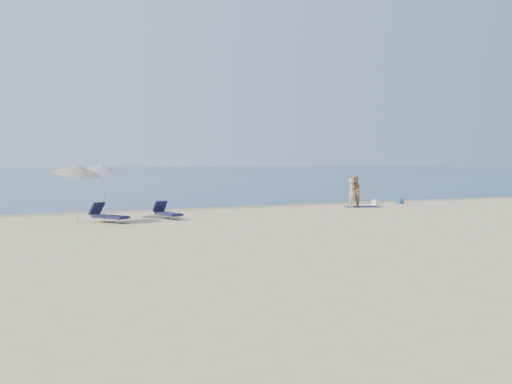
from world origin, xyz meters
TOP-DOWN VIEW (x-y plane):
  - sea at (0.00, 100.00)m, footprint 240.00×160.00m
  - wet_sand_strip at (0.00, 19.40)m, footprint 240.00×1.60m
  - person_left at (3.54, 16.55)m, footprint 0.63×0.68m
  - person_right at (3.81, 16.65)m, footprint 0.94×1.03m
  - beach_towel at (4.29, 16.61)m, footprint 2.03×1.50m
  - white_bag at (5.75, 17.45)m, footprint 0.43×0.40m
  - blue_cooler at (7.66, 17.64)m, footprint 0.49×0.41m
  - umbrella_near at (-9.88, 16.32)m, footprint 2.17×2.19m
  - umbrella_far at (-11.31, 14.46)m, footprint 2.36×2.38m
  - lounger_left at (-10.13, 14.23)m, footprint 1.43×1.93m
  - lounger_right at (-7.44, 14.71)m, footprint 0.88×1.82m

SIDE VIEW (x-z plane):
  - wet_sand_strip at x=0.00m, z-range 0.00..0.00m
  - sea at x=0.00m, z-range 0.00..0.01m
  - beach_towel at x=4.29m, z-range 0.00..0.03m
  - white_bag at x=5.75m, z-range 0.00..0.29m
  - blue_cooler at x=7.66m, z-range 0.00..0.29m
  - lounger_right at x=-7.44m, z-range -0.11..0.67m
  - lounger_left at x=-10.13m, z-range -0.11..0.71m
  - person_left at x=3.54m, z-range 0.00..1.56m
  - person_right at x=3.81m, z-range 0.00..1.72m
  - umbrella_far at x=-11.31m, z-range 0.91..3.47m
  - umbrella_near at x=-9.88m, z-range 0.91..3.51m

